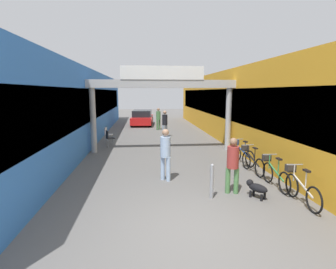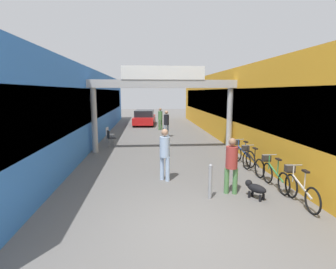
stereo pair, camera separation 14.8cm
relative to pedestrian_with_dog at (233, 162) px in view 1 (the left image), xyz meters
name	(u,v)px [view 1 (the left image)]	position (x,y,z in m)	size (l,w,h in m)	color
ground_plane	(189,229)	(-1.59, -1.90, -0.94)	(80.00, 80.00, 0.00)	#605E5B
storefront_left	(73,107)	(-6.69, 9.10, 1.12)	(3.00, 26.00, 4.13)	blue
storefront_right	(238,106)	(3.50, 9.10, 1.12)	(3.00, 26.00, 4.13)	gold
arcade_sign_gateway	(162,91)	(-1.59, 5.72, 2.01)	(7.40, 0.47, 4.15)	#B2B2B2
pedestrian_with_dog	(233,162)	(0.00, 0.00, 0.00)	(0.42, 0.42, 1.65)	#4C7F47
pedestrian_companion	(165,151)	(-1.83, 1.31, 0.06)	(0.48, 0.48, 1.74)	#A5BFE0
pedestrian_carrying_crate	(165,122)	(-1.13, 9.76, 0.06)	(0.47, 0.47, 1.74)	#8C9EB2
pedestrian_elderly_walking	(158,117)	(-1.34, 13.21, 0.03)	(0.48, 0.48, 1.70)	#4C7F47
dog_on_leash	(256,188)	(0.56, -0.40, -0.64)	(0.54, 0.66, 0.48)	black
bicycle_silver_nearest	(300,187)	(1.58, -0.81, -0.50)	(0.46, 1.69, 0.98)	black
bicycle_green_second	(274,173)	(1.48, 0.39, -0.50)	(0.46, 1.69, 0.98)	black
bicycle_black_third	(251,161)	(1.40, 1.92, -0.50)	(0.46, 1.69, 0.98)	black
bicycle_blue_farthest	(242,153)	(1.50, 3.13, -0.50)	(0.46, 1.68, 0.98)	black
bollard_post_metal	(212,181)	(-0.68, -0.30, -0.44)	(0.10, 0.10, 0.99)	gray
cafe_chair_black_nearer	(109,137)	(-4.38, 6.98, -0.40)	(0.52, 0.52, 0.89)	gray
cafe_chair_aluminium_farther	(107,133)	(-4.63, 8.26, -0.40)	(0.46, 0.46, 0.89)	gray
parked_car_red	(142,118)	(-2.59, 16.31, -0.30)	(2.06, 4.12, 1.33)	red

